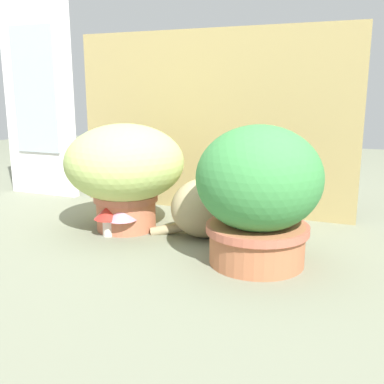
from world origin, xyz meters
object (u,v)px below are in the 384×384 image
at_px(leafy_planter, 258,192).
at_px(mushroom_ornament_red, 108,215).
at_px(cat, 212,205).
at_px(mushroom_ornament_pink, 122,214).
at_px(grass_planter, 125,168).

relative_size(leafy_planter, mushroom_ornament_red, 3.75).
distance_m(leafy_planter, cat, 0.30).
relative_size(mushroom_ornament_red, mushroom_ornament_pink, 0.98).
xyz_separation_m(leafy_planter, mushroom_ornament_red, (-0.57, 0.05, -0.15)).
relative_size(cat, mushroom_ornament_pink, 3.35).
bearing_deg(grass_planter, cat, 4.02).
xyz_separation_m(mushroom_ornament_red, mushroom_ornament_pink, (0.05, 0.02, 0.00)).
relative_size(grass_planter, cat, 1.15).
xyz_separation_m(grass_planter, leafy_planter, (0.55, -0.16, -0.01)).
relative_size(grass_planter, mushroom_ornament_pink, 3.85).
xyz_separation_m(leafy_planter, mushroom_ornament_pink, (-0.52, 0.07, -0.14)).
xyz_separation_m(grass_planter, cat, (0.34, 0.02, -0.11)).
relative_size(cat, mushroom_ornament_red, 3.41).
bearing_deg(mushroom_ornament_pink, mushroom_ornament_red, -157.70).
height_order(grass_planter, mushroom_ornament_pink, grass_planter).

